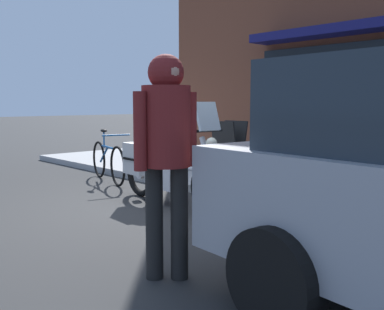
{
  "coord_description": "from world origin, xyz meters",
  "views": [
    {
      "loc": [
        4.56,
        -3.56,
        1.41
      ],
      "look_at": [
        0.14,
        0.55,
        0.7
      ],
      "focal_mm": 42.0,
      "sensor_mm": 36.0,
      "label": 1
    }
  ],
  "objects_px": {
    "touring_motorcycle": "(164,160)",
    "parked_bicycle": "(108,161)",
    "sandwich_board_sign": "(229,147)",
    "pedestrian_walking": "(166,140)"
  },
  "relations": [
    {
      "from": "touring_motorcycle",
      "to": "sandwich_board_sign",
      "type": "bearing_deg",
      "value": 109.34
    },
    {
      "from": "touring_motorcycle",
      "to": "pedestrian_walking",
      "type": "distance_m",
      "value": 2.7
    },
    {
      "from": "touring_motorcycle",
      "to": "pedestrian_walking",
      "type": "xyz_separation_m",
      "value": [
        2.06,
        -1.66,
        0.51
      ]
    },
    {
      "from": "pedestrian_walking",
      "to": "sandwich_board_sign",
      "type": "height_order",
      "value": "pedestrian_walking"
    },
    {
      "from": "touring_motorcycle",
      "to": "sandwich_board_sign",
      "type": "relative_size",
      "value": 2.37
    },
    {
      "from": "touring_motorcycle",
      "to": "parked_bicycle",
      "type": "bearing_deg",
      "value": 169.08
    },
    {
      "from": "parked_bicycle",
      "to": "sandwich_board_sign",
      "type": "distance_m",
      "value": 2.2
    },
    {
      "from": "touring_motorcycle",
      "to": "sandwich_board_sign",
      "type": "distance_m",
      "value": 2.28
    },
    {
      "from": "sandwich_board_sign",
      "to": "parked_bicycle",
      "type": "bearing_deg",
      "value": -126.89
    },
    {
      "from": "touring_motorcycle",
      "to": "parked_bicycle",
      "type": "distance_m",
      "value": 2.12
    }
  ]
}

